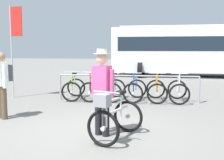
{
  "coord_description": "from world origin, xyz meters",
  "views": [
    {
      "loc": [
        1.4,
        -5.56,
        1.73
      ],
      "look_at": [
        0.3,
        0.77,
        1.0
      ],
      "focal_mm": 44.55,
      "sensor_mm": 36.0,
      "label": 1
    }
  ],
  "objects_px": {
    "racked_bike_teal": "(114,89)",
    "pedestrian_with_backpack": "(3,81)",
    "racked_bike_lime": "(74,88)",
    "racked_bike_blue": "(135,90)",
    "racked_bike_orange": "(156,90)",
    "banner_flag": "(15,34)",
    "bus_distant": "(195,48)",
    "featured_bicycle": "(114,117)",
    "racked_bike_red": "(94,89)",
    "person_with_featured_bike": "(102,88)",
    "racked_bike_white": "(178,91)"
  },
  "relations": [
    {
      "from": "racked_bike_white",
      "to": "pedestrian_with_backpack",
      "type": "xyz_separation_m",
      "value": [
        -4.4,
        -2.96,
        0.57
      ]
    },
    {
      "from": "racked_bike_red",
      "to": "racked_bike_teal",
      "type": "relative_size",
      "value": 1.02
    },
    {
      "from": "racked_bike_teal",
      "to": "racked_bike_red",
      "type": "bearing_deg",
      "value": -178.44
    },
    {
      "from": "racked_bike_lime",
      "to": "racked_bike_blue",
      "type": "height_order",
      "value": "same"
    },
    {
      "from": "racked_bike_lime",
      "to": "racked_bike_orange",
      "type": "height_order",
      "value": "same"
    },
    {
      "from": "racked_bike_teal",
      "to": "racked_bike_white",
      "type": "distance_m",
      "value": 2.1
    },
    {
      "from": "racked_bike_orange",
      "to": "featured_bicycle",
      "type": "distance_m",
      "value": 4.16
    },
    {
      "from": "racked_bike_lime",
      "to": "banner_flag",
      "type": "xyz_separation_m",
      "value": [
        -2.07,
        -0.1,
        1.86
      ]
    },
    {
      "from": "racked_bike_orange",
      "to": "racked_bike_blue",
      "type": "bearing_deg",
      "value": -178.44
    },
    {
      "from": "racked_bike_white",
      "to": "featured_bicycle",
      "type": "relative_size",
      "value": 0.89
    },
    {
      "from": "racked_bike_orange",
      "to": "banner_flag",
      "type": "relative_size",
      "value": 0.36
    },
    {
      "from": "racked_bike_teal",
      "to": "bus_distant",
      "type": "relative_size",
      "value": 0.11
    },
    {
      "from": "featured_bicycle",
      "to": "person_with_featured_bike",
      "type": "bearing_deg",
      "value": 139.49
    },
    {
      "from": "bus_distant",
      "to": "banner_flag",
      "type": "bearing_deg",
      "value": -128.71
    },
    {
      "from": "racked_bike_lime",
      "to": "banner_flag",
      "type": "bearing_deg",
      "value": -177.24
    },
    {
      "from": "banner_flag",
      "to": "racked_bike_teal",
      "type": "bearing_deg",
      "value": 2.28
    },
    {
      "from": "person_with_featured_bike",
      "to": "banner_flag",
      "type": "relative_size",
      "value": 0.54
    },
    {
      "from": "racked_bike_white",
      "to": "featured_bicycle",
      "type": "bearing_deg",
      "value": -109.12
    },
    {
      "from": "racked_bike_lime",
      "to": "racked_bike_orange",
      "type": "distance_m",
      "value": 2.8
    },
    {
      "from": "racked_bike_red",
      "to": "featured_bicycle",
      "type": "distance_m",
      "value": 4.27
    },
    {
      "from": "featured_bicycle",
      "to": "racked_bike_red",
      "type": "bearing_deg",
      "value": 108.77
    },
    {
      "from": "racked_bike_orange",
      "to": "racked_bike_teal",
      "type": "bearing_deg",
      "value": -178.44
    },
    {
      "from": "racked_bike_lime",
      "to": "featured_bicycle",
      "type": "height_order",
      "value": "same"
    },
    {
      "from": "racked_bike_orange",
      "to": "banner_flag",
      "type": "distance_m",
      "value": 5.21
    },
    {
      "from": "racked_bike_red",
      "to": "person_with_featured_bike",
      "type": "height_order",
      "value": "person_with_featured_bike"
    },
    {
      "from": "racked_bike_blue",
      "to": "featured_bicycle",
      "type": "height_order",
      "value": "same"
    },
    {
      "from": "racked_bike_blue",
      "to": "bus_distant",
      "type": "distance_m",
      "value": 9.21
    },
    {
      "from": "racked_bike_blue",
      "to": "pedestrian_with_backpack",
      "type": "distance_m",
      "value": 4.23
    },
    {
      "from": "bus_distant",
      "to": "banner_flag",
      "type": "relative_size",
      "value": 3.13
    },
    {
      "from": "banner_flag",
      "to": "racked_bike_blue",
      "type": "bearing_deg",
      "value": 2.16
    },
    {
      "from": "racked_bike_teal",
      "to": "racked_bike_orange",
      "type": "height_order",
      "value": "same"
    },
    {
      "from": "racked_bike_red",
      "to": "banner_flag",
      "type": "bearing_deg",
      "value": -177.54
    },
    {
      "from": "pedestrian_with_backpack",
      "to": "racked_bike_blue",
      "type": "bearing_deg",
      "value": 44.21
    },
    {
      "from": "racked_bike_lime",
      "to": "bus_distant",
      "type": "bearing_deg",
      "value": 60.2
    },
    {
      "from": "racked_bike_teal",
      "to": "racked_bike_blue",
      "type": "xyz_separation_m",
      "value": [
        0.7,
        0.02,
        0.0
      ]
    },
    {
      "from": "racked_bike_red",
      "to": "racked_bike_teal",
      "type": "bearing_deg",
      "value": 1.56
    },
    {
      "from": "racked_bike_orange",
      "to": "pedestrian_with_backpack",
      "type": "relative_size",
      "value": 0.69
    },
    {
      "from": "racked_bike_teal",
      "to": "person_with_featured_bike",
      "type": "relative_size",
      "value": 0.65
    },
    {
      "from": "racked_bike_red",
      "to": "racked_bike_orange",
      "type": "relative_size",
      "value": 1.0
    },
    {
      "from": "racked_bike_orange",
      "to": "banner_flag",
      "type": "height_order",
      "value": "banner_flag"
    },
    {
      "from": "racked_bike_red",
      "to": "banner_flag",
      "type": "distance_m",
      "value": 3.34
    },
    {
      "from": "racked_bike_lime",
      "to": "person_with_featured_bike",
      "type": "xyz_separation_m",
      "value": [
        1.79,
        -3.78,
        0.58
      ]
    },
    {
      "from": "racked_bike_red",
      "to": "racked_bike_white",
      "type": "relative_size",
      "value": 1.02
    },
    {
      "from": "racked_bike_white",
      "to": "pedestrian_with_backpack",
      "type": "height_order",
      "value": "pedestrian_with_backpack"
    },
    {
      "from": "racked_bike_teal",
      "to": "banner_flag",
      "type": "distance_m",
      "value": 3.94
    },
    {
      "from": "pedestrian_with_backpack",
      "to": "bus_distant",
      "type": "height_order",
      "value": "bus_distant"
    },
    {
      "from": "featured_bicycle",
      "to": "banner_flag",
      "type": "height_order",
      "value": "banner_flag"
    },
    {
      "from": "featured_bicycle",
      "to": "racked_bike_teal",
      "type": "bearing_deg",
      "value": 99.41
    },
    {
      "from": "racked_bike_lime",
      "to": "racked_bike_white",
      "type": "relative_size",
      "value": 1.06
    },
    {
      "from": "racked_bike_teal",
      "to": "pedestrian_with_backpack",
      "type": "relative_size",
      "value": 0.69
    }
  ]
}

